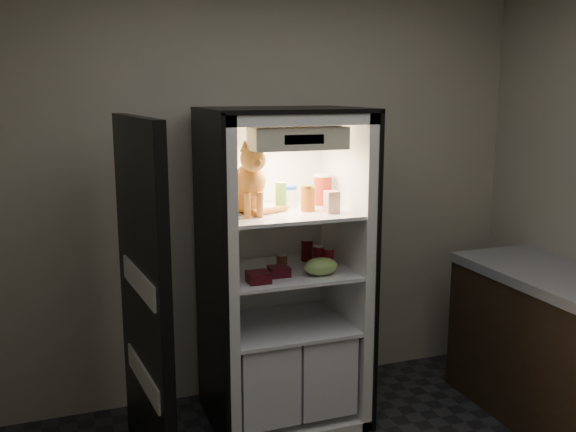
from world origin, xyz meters
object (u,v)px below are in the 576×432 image
at_px(soda_can_a, 307,250).
at_px(soda_can_c, 328,258).
at_px(cream_carton, 332,202).
at_px(pepper_jar, 323,189).
at_px(tabby_cat, 248,186).
at_px(salsa_jar, 308,198).
at_px(refrigerator, 281,291).
at_px(mayo_tub, 289,196).
at_px(parmesan_shaker, 281,197).
at_px(soda_can_b, 319,256).
at_px(condiment_jar, 282,261).
at_px(berry_box_right, 279,271).
at_px(grape_bag, 321,266).
at_px(berry_box_left, 258,277).

height_order(soda_can_a, soda_can_c, soda_can_a).
bearing_deg(cream_carton, pepper_jar, 78.02).
xyz_separation_m(tabby_cat, salsa_jar, (0.35, -0.03, -0.09)).
distance_m(refrigerator, salsa_jar, 0.60).
xyz_separation_m(tabby_cat, mayo_tub, (0.29, 0.12, -0.10)).
relative_size(parmesan_shaker, soda_can_b, 1.30).
relative_size(pepper_jar, cream_carton, 1.51).
bearing_deg(parmesan_shaker, soda_can_c, -9.66).
relative_size(pepper_jar, soda_can_a, 1.39).
bearing_deg(tabby_cat, cream_carton, -16.05).
relative_size(pepper_jar, condiment_jar, 2.12).
bearing_deg(condiment_jar, berry_box_right, -115.31).
bearing_deg(mayo_tub, grape_bag, -71.85).
height_order(tabby_cat, parmesan_shaker, tabby_cat).
bearing_deg(cream_carton, soda_can_a, 96.73).
relative_size(soda_can_a, condiment_jar, 1.53).
bearing_deg(berry_box_right, soda_can_b, 20.08).
height_order(refrigerator, mayo_tub, refrigerator).
bearing_deg(cream_carton, berry_box_left, -174.79).
distance_m(pepper_jar, berry_box_right, 0.59).
bearing_deg(condiment_jar, tabby_cat, -166.44).
bearing_deg(tabby_cat, pepper_jar, 14.02).
bearing_deg(grape_bag, condiment_jar, 127.29).
xyz_separation_m(cream_carton, soda_can_b, (-0.02, 0.14, -0.35)).
bearing_deg(refrigerator, berry_box_left, -131.65).
height_order(tabby_cat, cream_carton, tabby_cat).
relative_size(refrigerator, mayo_tub, 14.94).
relative_size(soda_can_a, berry_box_left, 1.13).
bearing_deg(parmesan_shaker, soda_can_b, -2.30).
height_order(tabby_cat, condiment_jar, tabby_cat).
bearing_deg(berry_box_right, salsa_jar, 17.35).
xyz_separation_m(soda_can_b, berry_box_right, (-0.29, -0.10, -0.04)).
relative_size(refrigerator, berry_box_left, 15.80).
distance_m(salsa_jar, berry_box_left, 0.54).
bearing_deg(salsa_jar, cream_carton, -43.37).
relative_size(soda_can_c, berry_box_right, 1.09).
distance_m(soda_can_a, grape_bag, 0.31).
relative_size(tabby_cat, soda_can_b, 3.37).
distance_m(cream_carton, berry_box_left, 0.59).
bearing_deg(mayo_tub, soda_can_b, -37.34).
distance_m(soda_can_a, soda_can_c, 0.19).
bearing_deg(salsa_jar, refrigerator, 138.96).
height_order(mayo_tub, grape_bag, mayo_tub).
bearing_deg(refrigerator, condiment_jar, -100.30).
xyz_separation_m(tabby_cat, berry_box_left, (0.00, -0.17, -0.48)).
bearing_deg(soda_can_c, parmesan_shaker, 170.34).
xyz_separation_m(mayo_tub, grape_bag, (0.09, -0.28, -0.36)).
height_order(tabby_cat, mayo_tub, tabby_cat).
distance_m(soda_can_c, berry_box_left, 0.50).
relative_size(mayo_tub, berry_box_right, 1.16).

